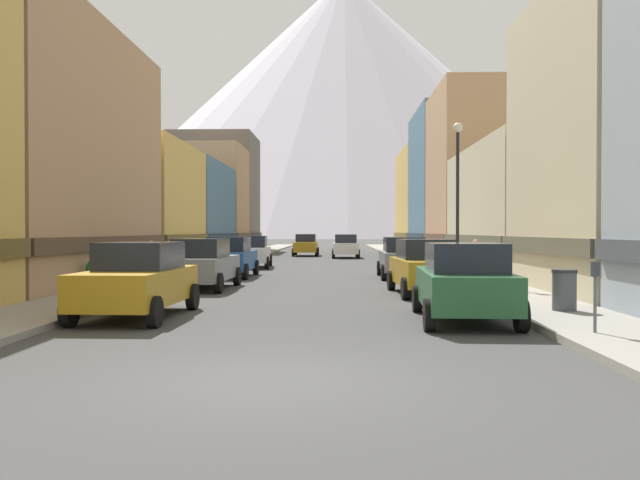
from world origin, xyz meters
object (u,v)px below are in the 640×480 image
car_right_1 (426,267)px  car_left_0 (138,279)px  car_left_2 (230,257)px  pedestrian_0 (475,262)px  car_driving_1 (346,246)px  streetlamp_right (458,178)px  potted_plant_0 (96,272)px  car_driving_0 (306,245)px  car_left_1 (202,264)px  car_left_3 (252,251)px  car_right_0 (464,282)px  car_right_2 (403,257)px  parking_meter_near (595,286)px  trash_bin_right (564,290)px  pedestrian_1 (151,262)px

car_right_1 → car_left_0: bearing=-142.2°
car_left_2 → pedestrian_0: (10.05, -3.66, -0.03)m
car_driving_1 → streetlamp_right: (3.75, -26.23, 3.09)m
potted_plant_0 → pedestrian_0: pedestrian_0 is taller
car_driving_0 → car_driving_1: (3.20, -3.96, 0.00)m
car_left_1 → car_left_3: bearing=90.0°
car_left_0 → car_driving_1: (5.40, 35.18, 0.00)m
car_right_0 → car_right_2: (0.00, 14.03, 0.00)m
car_driving_1 → potted_plant_0: (-8.60, -29.06, -0.21)m
car_left_2 → parking_meter_near: car_left_2 is taller
car_left_0 → trash_bin_right: bearing=2.0°
trash_bin_right → car_right_2: bearing=101.0°
car_driving_0 → pedestrian_1: (-4.65, -29.19, -0.05)m
car_driving_1 → car_right_0: bearing=-86.5°
car_driving_1 → streetlamp_right: streetlamp_right is taller
potted_plant_0 → car_left_0: bearing=-62.4°
car_right_2 → car_left_2: bearing=177.8°
streetlamp_right → car_driving_1: bearing=98.1°
potted_plant_0 → trash_bin_right: bearing=-23.4°
car_left_0 → car_right_0: same height
car_left_3 → parking_meter_near: 26.37m
pedestrian_1 → streetlamp_right: bearing=-5.0°
car_right_0 → car_driving_0: (-5.40, 39.69, 0.00)m
car_left_2 → pedestrian_1: (-2.45, -3.82, -0.05)m
pedestrian_1 → car_left_3: bearing=77.9°
parking_meter_near → trash_bin_right: parking_meter_near is taller
car_left_2 → car_right_1: bearing=-46.1°
car_left_2 → streetlamp_right: (9.15, -4.83, 3.09)m
parking_meter_near → car_left_1: bearing=131.5°
car_right_1 → car_left_1: bearing=166.9°
car_left_3 → car_left_2: bearing=-90.0°
car_left_3 → parking_meter_near: (9.55, -24.58, 0.11)m
potted_plant_0 → car_right_2: bearing=34.3°
car_right_1 → car_driving_0: size_ratio=1.02×
car_right_1 → potted_plant_0: car_right_1 is taller
car_left_3 → pedestrian_0: bearing=-48.4°
pedestrian_1 → car_driving_1: bearing=72.7°
pedestrian_1 → streetlamp_right: (11.60, -1.01, 3.14)m
car_right_1 → car_right_2: size_ratio=1.02×
car_right_2 → car_driving_1: 21.81m
car_right_0 → car_left_2: bearing=117.9°
car_left_2 → pedestrian_0: bearing=-20.0°
car_driving_0 → trash_bin_right: 39.60m
car_left_2 → streetlamp_right: bearing=-27.8°
car_driving_1 → parking_meter_near: (4.15, -38.32, 0.11)m
car_left_1 → car_right_0: (7.60, -8.21, 0.00)m
car_left_2 → potted_plant_0: (-3.20, -7.66, -0.21)m
car_right_0 → pedestrian_1: 14.53m
car_left_1 → potted_plant_0: 3.56m
pedestrian_0 → streetlamp_right: bearing=-127.6°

